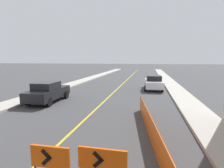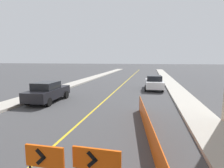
% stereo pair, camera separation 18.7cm
% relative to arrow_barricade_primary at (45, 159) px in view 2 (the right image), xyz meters
% --- Properties ---
extents(lane_stripe, '(0.12, 74.95, 0.01)m').
position_rel_arrow_barricade_primary_xyz_m(lane_stripe, '(-1.10, 17.06, -0.89)').
color(lane_stripe, gold).
rests_on(lane_stripe, ground_plane).
extents(sidewalk_left, '(1.86, 74.95, 0.18)m').
position_rel_arrow_barricade_primary_xyz_m(sidewalk_left, '(-7.48, 17.06, -0.81)').
color(sidewalk_left, '#ADA89E').
rests_on(sidewalk_left, ground_plane).
extents(sidewalk_right, '(1.86, 74.95, 0.18)m').
position_rel_arrow_barricade_primary_xyz_m(sidewalk_right, '(5.28, 17.06, -0.81)').
color(sidewalk_right, '#ADA89E').
rests_on(sidewalk_right, ground_plane).
extents(arrow_barricade_primary, '(1.02, 0.09, 1.24)m').
position_rel_arrow_barricade_primary_xyz_m(arrow_barricade_primary, '(0.00, 0.00, 0.00)').
color(arrow_barricade_primary, '#EF560C').
rests_on(arrow_barricade_primary, ground_plane).
extents(arrow_barricade_secondary, '(1.22, 0.09, 1.21)m').
position_rel_arrow_barricade_primary_xyz_m(arrow_barricade_secondary, '(1.26, 0.21, -0.02)').
color(arrow_barricade_secondary, '#EF560C').
rests_on(arrow_barricade_secondary, ground_plane).
extents(safety_mesh_fence, '(1.15, 7.66, 0.96)m').
position_rel_arrow_barricade_primary_xyz_m(safety_mesh_fence, '(2.40, 3.95, -0.42)').
color(safety_mesh_fence, '#EF560C').
rests_on(safety_mesh_fence, ground_plane).
extents(parked_car_curb_near, '(1.97, 4.37, 1.59)m').
position_rel_arrow_barricade_primary_xyz_m(parked_car_curb_near, '(-5.40, 8.62, -0.10)').
color(parked_car_curb_near, black).
rests_on(parked_car_curb_near, ground_plane).
extents(parked_car_curb_mid, '(1.98, 4.37, 1.59)m').
position_rel_arrow_barricade_primary_xyz_m(parked_car_curb_mid, '(2.90, 16.13, -0.10)').
color(parked_car_curb_mid, silver).
rests_on(parked_car_curb_mid, ground_plane).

